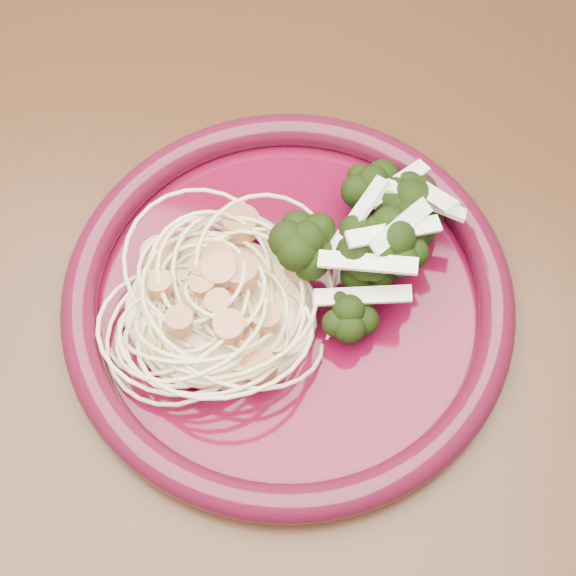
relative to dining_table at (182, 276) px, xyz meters
The scene contains 6 objects.
dining_table is the anchor object (origin of this frame).
dinner_plate 0.15m from the dining_table, 32.38° to the right, with size 0.36×0.36×0.02m.
spaghetti_pile 0.15m from the dining_table, 54.18° to the right, with size 0.12×0.10×0.03m, color #F7E8AA.
scallop_cluster 0.18m from the dining_table, 54.18° to the right, with size 0.11×0.11×0.04m, color tan, non-canonical shape.
broccoli_pile 0.19m from the dining_table, 15.19° to the right, with size 0.08×0.14×0.05m, color black.
onion_garnish 0.21m from the dining_table, 15.19° to the right, with size 0.06×0.09×0.05m, color white, non-canonical shape.
Camera 1 is at (0.13, -0.27, 1.18)m, focal length 50.00 mm.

